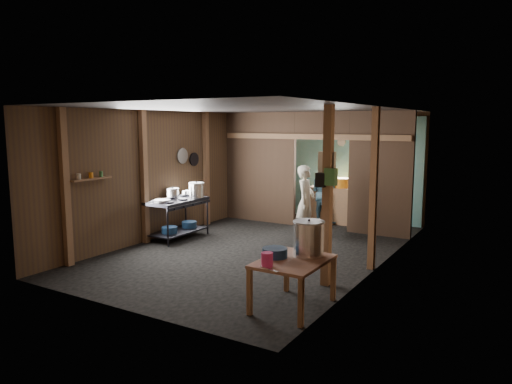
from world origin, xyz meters
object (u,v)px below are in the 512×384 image
Objects in this scene: stove_pot_large at (197,190)px; cook at (306,201)px; yellow_tub at (342,183)px; stock_pot at (309,239)px; pink_bucket at (267,260)px; gas_range at (177,219)px; prep_table at (293,284)px.

cook is (2.01, 1.06, -0.21)m from stove_pot_large.
cook is (-0.15, -1.66, -0.22)m from yellow_tub.
pink_bucket is (-0.23, -0.69, -0.14)m from stock_pot.
stove_pot_large reaches higher than gas_range.
stove_pot_large is at bearing 138.76° from pink_bucket.
cook reaches higher than prep_table.
stock_pot is 1.21× the size of yellow_tub.
pink_bucket is at bearing -77.77° from yellow_tub.
gas_range is 4.25m from stock_pot.
stock_pot reaches higher than prep_table.
yellow_tub reaches higher than gas_range.
gas_range is 0.72m from stove_pot_large.
prep_table is at bearing 70.79° from pink_bucket.
cook is at bearing 34.34° from gas_range.
pink_bucket is (3.56, -2.54, 0.31)m from gas_range.
cook reaches higher than gas_range.
stove_pot_large is 4.29m from stock_pot.
stock_pot is (3.80, -1.85, 0.45)m from gas_range.
gas_range is at bearing -111.44° from stove_pot_large.
cook reaches higher than stock_pot.
prep_table is 2.20× the size of stock_pot.
gas_range is 3.43× the size of yellow_tub.
pink_bucket is at bearing -109.21° from prep_table.
cook is at bearing 115.70° from stock_pot.
cook reaches higher than stove_pot_large.
pink_bucket is at bearing -168.25° from cook.
gas_range is 4.28m from prep_table.
gas_range is at bearing -126.48° from yellow_tub.
pink_bucket is 0.12× the size of cook.
yellow_tub is at bearing -12.15° from cook.
cook is at bearing -95.02° from yellow_tub.
cook is at bearing 112.86° from prep_table.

